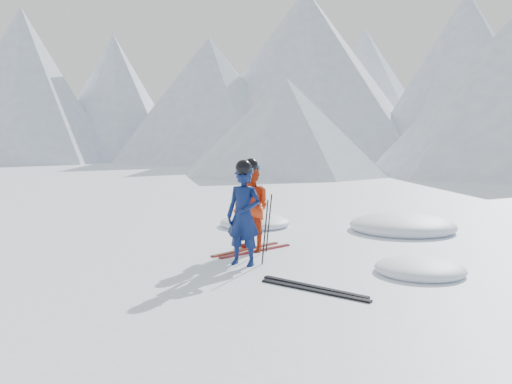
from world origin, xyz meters
The scene contains 12 objects.
ground centered at (0.00, 0.00, 0.00)m, with size 160.00×160.00×0.00m, color white.
skier_blue centered at (-1.42, -0.43, 0.81)m, with size 0.59×0.39×1.62m, color #0C1A4B.
skier_red centered at (-2.03, 0.49, 0.80)m, with size 0.78×0.61×1.60m, color red.
pole_blue_left centered at (-1.72, -0.28, 0.54)m, with size 0.02×0.02×1.08m, color black.
pole_blue_right centered at (-1.17, -0.18, 0.54)m, with size 0.02×0.02×1.08m, color black.
pole_red_left centered at (-2.33, 0.74, 0.53)m, with size 0.02×0.02×1.07m, color black.
pole_red_right centered at (-1.73, 0.64, 0.53)m, with size 0.02×0.02×1.07m, color black.
ski_worn_left centered at (-2.15, 0.49, 0.01)m, with size 0.09×1.70×0.03m, color black.
ski_worn_right centered at (-1.91, 0.49, 0.01)m, with size 0.09×1.70×0.03m, color black.
ski_loose_a centered at (0.22, -0.86, 0.01)m, with size 0.09×1.70×0.03m, color black.
ski_loose_b centered at (0.32, -1.01, 0.01)m, with size 0.09×1.70×0.03m, color black.
snow_lumps centered at (-1.21, 3.51, 0.00)m, with size 6.32×5.33×0.52m.
Camera 1 is at (4.24, -7.07, 2.08)m, focal length 38.00 mm.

